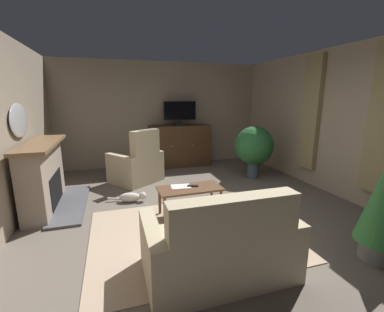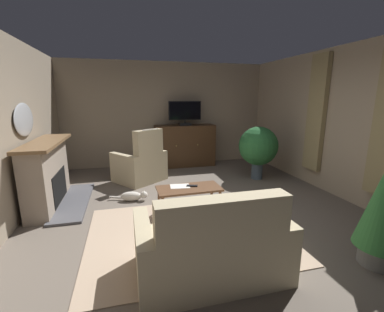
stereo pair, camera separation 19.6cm
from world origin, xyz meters
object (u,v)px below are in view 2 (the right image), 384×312
(wall_mirror_oval, at_px, (24,120))
(tv_cabinet, at_px, (185,146))
(sofa_floral, at_px, (212,248))
(cat, at_px, (133,196))
(television, at_px, (185,113))
(armchair_angled_to_table, at_px, (141,165))
(potted_plant_tall_palm_by_window, at_px, (258,147))
(coffee_table, at_px, (189,191))
(tv_remote, at_px, (192,186))
(fireplace, at_px, (49,175))
(folded_newspaper, at_px, (180,186))

(wall_mirror_oval, distance_m, tv_cabinet, 3.78)
(sofa_floral, bearing_deg, cat, 107.60)
(tv_cabinet, distance_m, television, 0.90)
(sofa_floral, bearing_deg, armchair_angled_to_table, 98.37)
(sofa_floral, xyz_separation_m, potted_plant_tall_palm_by_window, (2.05, 2.89, 0.41))
(tv_cabinet, height_order, coffee_table, tv_cabinet)
(tv_remote, relative_size, potted_plant_tall_palm_by_window, 0.14)
(fireplace, distance_m, armchair_angled_to_table, 1.84)
(armchair_angled_to_table, bearing_deg, tv_cabinet, 41.16)
(tv_cabinet, bearing_deg, folded_newspaper, -104.28)
(tv_remote, bearing_deg, coffee_table, 50.48)
(wall_mirror_oval, relative_size, tv_cabinet, 0.53)
(wall_mirror_oval, relative_size, sofa_floral, 0.55)
(cat, bearing_deg, coffee_table, -44.12)
(potted_plant_tall_palm_by_window, bearing_deg, coffee_table, -143.40)
(television, height_order, folded_newspaper, television)
(tv_cabinet, bearing_deg, television, -90.00)
(fireplace, bearing_deg, folded_newspaper, -23.30)
(wall_mirror_oval, relative_size, potted_plant_tall_palm_by_window, 0.70)
(television, relative_size, armchair_angled_to_table, 0.68)
(fireplace, height_order, sofa_floral, fireplace)
(folded_newspaper, distance_m, sofa_floral, 1.55)
(wall_mirror_oval, relative_size, coffee_table, 0.83)
(armchair_angled_to_table, bearing_deg, fireplace, -149.38)
(tv_cabinet, distance_m, coffee_table, 3.05)
(sofa_floral, relative_size, cat, 2.26)
(tv_cabinet, distance_m, sofa_floral, 4.51)
(tv_remote, bearing_deg, cat, -22.94)
(coffee_table, xyz_separation_m, tv_remote, (0.06, 0.04, 0.07))
(fireplace, distance_m, sofa_floral, 3.21)
(television, xyz_separation_m, folded_newspaper, (-0.74, -2.85, -0.97))
(potted_plant_tall_palm_by_window, bearing_deg, cat, -167.23)
(fireplace, height_order, wall_mirror_oval, wall_mirror_oval)
(tv_remote, height_order, armchair_angled_to_table, armchair_angled_to_table)
(wall_mirror_oval, distance_m, television, 3.63)
(folded_newspaper, bearing_deg, tv_cabinet, 82.38)
(armchair_angled_to_table, height_order, cat, armchair_angled_to_table)
(sofa_floral, bearing_deg, wall_mirror_oval, 133.71)
(armchair_angled_to_table, bearing_deg, television, 39.73)
(wall_mirror_oval, relative_size, television, 0.98)
(tv_cabinet, relative_size, tv_remote, 9.24)
(television, bearing_deg, sofa_floral, -99.45)
(tv_remote, bearing_deg, folded_newspaper, 2.48)
(television, bearing_deg, fireplace, -145.15)
(tv_cabinet, bearing_deg, coffee_table, -101.61)
(fireplace, height_order, coffee_table, fireplace)
(potted_plant_tall_palm_by_window, height_order, cat, potted_plant_tall_palm_by_window)
(tv_cabinet, relative_size, armchair_angled_to_table, 1.26)
(tv_remote, distance_m, cat, 1.24)
(sofa_floral, bearing_deg, coffee_table, 85.41)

